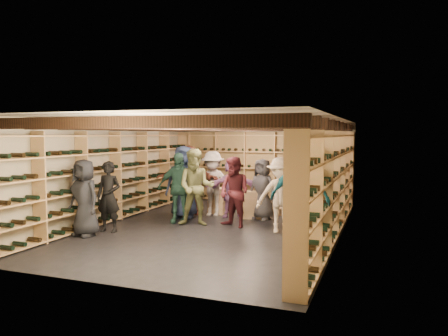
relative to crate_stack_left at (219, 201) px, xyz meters
name	(u,v)px	position (x,y,z in m)	size (l,w,h in m)	color
ground	(214,227)	(0.50, -1.61, -0.34)	(8.00, 8.00, 0.00)	black
walls	(214,174)	(0.50, -1.61, 0.86)	(5.52, 8.02, 2.40)	tan
ceiling	(214,120)	(0.50, -1.61, 2.06)	(5.50, 8.00, 0.01)	beige
ceiling_joists	(214,126)	(0.50, -1.61, 1.92)	(5.40, 7.12, 0.18)	black
wine_rack_left	(116,176)	(-2.07, -1.61, 0.74)	(0.32, 7.50, 2.15)	tan
wine_rack_right	(332,184)	(3.07, -1.61, 0.74)	(0.32, 7.50, 2.15)	tan
wine_rack_back	(260,167)	(0.50, 2.22, 0.73)	(4.70, 0.30, 2.15)	tan
crate_stack_left	(219,201)	(0.00, 0.00, 0.00)	(0.58, 0.46, 0.68)	#A58257
crate_stack_right	(251,205)	(0.98, -0.31, 0.00)	(0.56, 0.43, 0.68)	#A58257
crate_loose	(282,211)	(1.59, 0.43, -0.25)	(0.50, 0.33, 0.17)	#A58257
person_0	(84,198)	(-1.68, -3.30, 0.45)	(0.77, 0.50, 1.58)	black
person_1	(109,197)	(-1.44, -2.80, 0.42)	(0.55, 0.36, 1.51)	black
person_2	(196,187)	(0.05, -1.56, 0.54)	(0.85, 0.66, 1.76)	brown
person_3	(281,195)	(2.02, -1.59, 0.46)	(1.03, 0.59, 1.60)	beige
person_4	(299,199)	(2.68, -3.05, 0.61)	(1.11, 0.46, 1.90)	#165D71
person_5	(189,180)	(-0.73, -0.31, 0.56)	(1.67, 0.53, 1.80)	brown
person_6	(183,182)	(-0.62, -0.85, 0.56)	(0.88, 0.57, 1.80)	#1E2947
person_8	(234,192)	(0.93, -1.44, 0.45)	(0.77, 0.60, 1.59)	#41151B
person_9	(213,184)	(-0.05, -0.31, 0.49)	(1.07, 0.61, 1.65)	#ACA39C
person_10	(178,188)	(-0.48, -1.41, 0.49)	(0.97, 0.40, 1.66)	#254B3D
person_11	(233,187)	(0.50, -0.31, 0.42)	(1.41, 0.45, 1.52)	#925C93
person_12	(262,189)	(1.27, -0.35, 0.40)	(0.73, 0.47, 1.49)	#39383E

